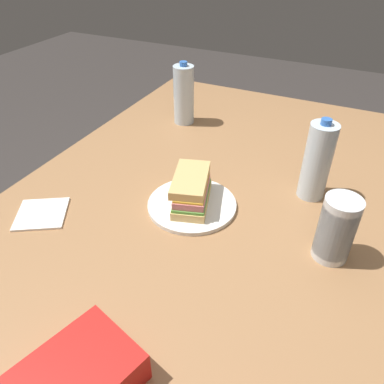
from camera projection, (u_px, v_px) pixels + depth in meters
The scene contains 8 objects.
ground_plane at pixel (193, 361), 1.48m from camera, with size 8.00×8.00×0.00m, color #383330.
dining_table at pixel (194, 233), 1.08m from camera, with size 1.84×1.11×0.77m.
paper_plate at pixel (192, 205), 1.05m from camera, with size 0.25×0.25×0.01m, color white.
sandwich at pixel (192, 190), 1.02m from camera, with size 0.20×0.14×0.08m.
water_bottle_tall at pixel (184, 95), 1.42m from camera, with size 0.08×0.08×0.24m.
plastic_cup_stack at pixel (336, 229), 0.85m from camera, with size 0.08×0.08×0.17m.
water_bottle_spare at pixel (317, 161), 1.03m from camera, with size 0.08×0.08×0.24m.
paper_napkin at pixel (42, 214), 1.02m from camera, with size 0.13×0.13×0.01m, color white.
Camera 1 is at (-0.72, -0.34, 1.42)m, focal length 34.93 mm.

